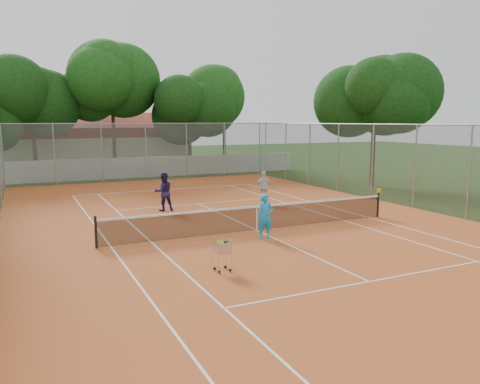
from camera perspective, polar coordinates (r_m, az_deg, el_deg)
name	(u,v)px	position (r m, az deg, el deg)	size (l,w,h in m)	color
ground	(257,231)	(17.97, 2.05, -4.75)	(120.00, 120.00, 0.00)	#17330E
court_pad	(257,231)	(17.97, 2.05, -4.72)	(18.00, 34.00, 0.02)	#B65523
court_lines	(257,230)	(17.97, 2.05, -4.68)	(10.98, 23.78, 0.01)	white
tennis_net	(257,218)	(17.86, 2.06, -3.16)	(11.88, 0.10, 0.98)	black
perimeter_fence	(257,179)	(17.62, 2.08, 1.59)	(18.00, 34.00, 4.00)	slate
boundary_wall	(140,167)	(35.61, -12.11, 2.96)	(26.00, 0.30, 1.50)	silver
clubhouse	(92,143)	(44.98, -17.61, 5.75)	(16.40, 9.00, 4.40)	beige
tropical_trees	(129,110)	(38.39, -13.36, 9.67)	(29.00, 19.00, 10.00)	black
player_near	(265,216)	(16.60, 3.11, -2.98)	(0.58, 0.38, 1.60)	#1993D7
player_far_left	(164,192)	(21.97, -9.29, 0.03)	(0.87, 0.68, 1.79)	#22194D
player_far_right	(264,187)	(23.61, 2.95, 0.56)	(0.97, 0.40, 1.66)	silver
ball_hopper	(222,255)	(13.10, -2.19, -7.70)	(0.44, 0.44, 0.92)	#BBBBC3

